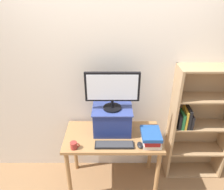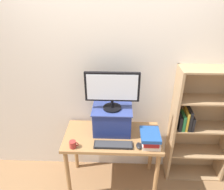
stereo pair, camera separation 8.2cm
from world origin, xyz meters
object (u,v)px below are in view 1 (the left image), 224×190
at_px(riser_box, 112,119).
at_px(computer_monitor, 112,89).
at_px(book_stack, 151,137).
at_px(keyboard, 114,145).
at_px(coffee_mug, 74,145).
at_px(bookshelf_unit, 197,123).
at_px(computer_mouse, 140,145).
at_px(desk, 113,143).

distance_m(riser_box, computer_monitor, 0.40).
bearing_deg(book_stack, riser_box, 151.49).
height_order(riser_box, keyboard, riser_box).
relative_size(keyboard, coffee_mug, 4.20).
bearing_deg(bookshelf_unit, computer_mouse, -152.30).
xyz_separation_m(keyboard, book_stack, (0.40, 0.04, 0.07)).
distance_m(computer_mouse, book_stack, 0.15).
relative_size(desk, book_stack, 4.18).
relative_size(bookshelf_unit, keyboard, 3.63).
height_order(keyboard, coffee_mug, coffee_mug).
relative_size(desk, keyboard, 2.64).
bearing_deg(coffee_mug, computer_mouse, 2.48).
distance_m(bookshelf_unit, computer_monitor, 1.20).
height_order(computer_monitor, keyboard, computer_monitor).
distance_m(riser_box, book_stack, 0.49).
distance_m(riser_box, computer_mouse, 0.44).
bearing_deg(coffee_mug, desk, 27.55).
distance_m(desk, book_stack, 0.48).
bearing_deg(computer_mouse, coffee_mug, -177.52).
xyz_separation_m(riser_box, computer_mouse, (0.30, -0.28, -0.14)).
relative_size(desk, coffee_mug, 11.10).
bearing_deg(coffee_mug, computer_monitor, 37.06).
bearing_deg(riser_box, keyboard, -85.22).
bearing_deg(computer_monitor, desk, -85.81).
distance_m(riser_box, coffee_mug, 0.53).
relative_size(keyboard, computer_mouse, 4.09).
bearing_deg(bookshelf_unit, keyboard, -159.44).
height_order(bookshelf_unit, book_stack, bookshelf_unit).
relative_size(bookshelf_unit, computer_mouse, 14.87).
bearing_deg(riser_box, coffee_mug, -142.81).
distance_m(bookshelf_unit, keyboard, 1.12).
relative_size(riser_box, computer_mouse, 4.40).
xyz_separation_m(riser_box, book_stack, (0.42, -0.23, -0.08)).
height_order(bookshelf_unit, computer_mouse, bookshelf_unit).
distance_m(desk, riser_box, 0.29).
xyz_separation_m(bookshelf_unit, computer_monitor, (-1.07, -0.12, 0.54)).
xyz_separation_m(computer_monitor, coffee_mug, (-0.41, -0.31, -0.52)).
height_order(keyboard, book_stack, book_stack).
bearing_deg(computer_mouse, keyboard, 178.02).
height_order(bookshelf_unit, riser_box, bookshelf_unit).
relative_size(bookshelf_unit, book_stack, 5.76).
relative_size(riser_box, computer_monitor, 0.77).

